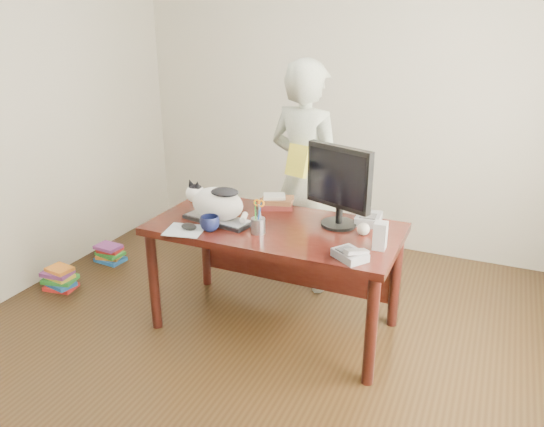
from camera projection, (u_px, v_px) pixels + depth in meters
The scene contains 18 objects.
room at pixel (228, 157), 2.69m from camera, with size 4.50×4.50×4.50m.
desk at pixel (280, 242), 3.54m from camera, with size 1.60×0.80×0.75m.
keyboard at pixel (218, 219), 3.48m from camera, with size 0.49×0.26×0.03m.
cat at pixel (215, 202), 3.45m from camera, with size 0.47×0.28×0.26m.
monitor at pixel (339, 182), 3.30m from camera, with size 0.46×0.29×0.53m.
pen_cup at pixel (258, 224), 3.28m from camera, with size 0.09×0.09×0.22m.
mousepad at pixel (185, 230), 3.34m from camera, with size 0.27×0.26×0.01m.
mouse at pixel (189, 227), 3.34m from camera, with size 0.12×0.09×0.04m.
coffee_mug at pixel (210, 223), 3.32m from camera, with size 0.12×0.12×0.10m, color black.
phone at pixel (351, 254), 2.95m from camera, with size 0.23×0.21×0.08m.
speaker at pixel (380, 236), 3.06m from camera, with size 0.08×0.08×0.16m.
baseball at pixel (363, 229), 3.26m from camera, with size 0.08×0.08×0.08m.
book_stack at pixel (276, 202), 3.73m from camera, with size 0.28×0.25×0.09m.
calculator at pixel (369, 219), 3.45m from camera, with size 0.17×0.21×0.06m.
person at pixel (306, 178), 3.97m from camera, with size 0.64×0.42×1.75m, color silver.
held_book at pixel (298, 161), 3.76m from camera, with size 0.19×0.14×0.23m.
book_pile_a at pixel (60, 279), 4.15m from camera, with size 0.27×0.22×0.18m.
book_pile_b at pixel (110, 254), 4.61m from camera, with size 0.26×0.20×0.15m.
Camera 1 is at (1.26, -2.31, 2.04)m, focal length 35.00 mm.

